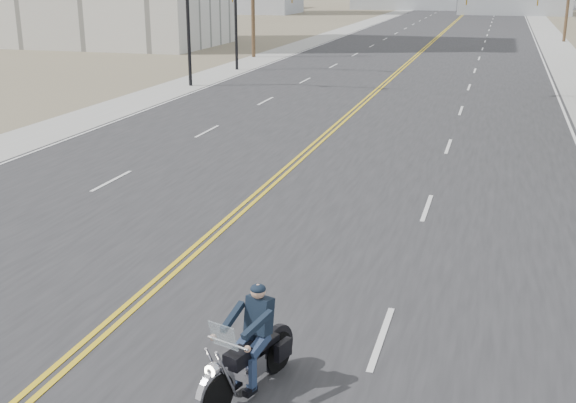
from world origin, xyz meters
The scene contains 6 objects.
road centered at (0.00, 70.00, 0.01)m, with size 20.00×200.00×0.01m, color #303033.
sidewalk_left centered at (-11.50, 70.00, 0.01)m, with size 3.00×200.00×0.01m, color #A5A5A0.
sidewalk_right centered at (11.50, 70.00, 0.01)m, with size 3.00×200.00×0.01m, color #A5A5A0.
traffic_mast_left centered at (-8.98, 32.00, 4.94)m, with size 7.10×0.26×7.00m.
traffic_mast_right centered at (8.98, 32.00, 4.94)m, with size 7.10×0.26×7.00m.
motorcyclist centered at (3.26, 1.66, 0.88)m, with size 0.96×2.25×1.76m, color black, non-canonical shape.
Camera 1 is at (6.66, -7.77, 6.33)m, focal length 45.00 mm.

